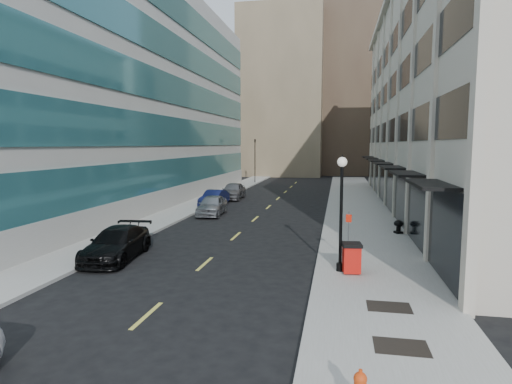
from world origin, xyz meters
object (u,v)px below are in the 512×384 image
at_px(lamppost, 341,203).
at_px(car_silver_sedan, 212,205).
at_px(sign_post, 349,228).
at_px(trash_bin, 351,257).
at_px(traffic_signal, 255,142).
at_px(car_grey_sedan, 233,191).
at_px(car_black_pickup, 117,244).
at_px(urn_planter, 399,225).
at_px(car_blue_sedan, 214,198).

bearing_deg(lamppost, car_silver_sedan, 125.51).
height_order(car_silver_sedan, sign_post, sign_post).
bearing_deg(trash_bin, sign_post, 84.91).
height_order(traffic_signal, car_grey_sedan, traffic_signal).
distance_m(car_black_pickup, urn_planter, 15.93).
bearing_deg(traffic_signal, car_blue_sedan, -88.20).
distance_m(traffic_signal, lamppost, 42.15).
relative_size(traffic_signal, sign_post, 3.12).
bearing_deg(car_grey_sedan, car_silver_sedan, -87.47).
bearing_deg(urn_planter, car_grey_sedan, 133.18).
relative_size(lamppost, urn_planter, 6.19).
xyz_separation_m(car_blue_sedan, car_grey_sedan, (0.51, 4.89, 0.13)).
bearing_deg(car_silver_sedan, car_blue_sedan, 100.73).
height_order(car_black_pickup, lamppost, lamppost).
distance_m(car_silver_sedan, urn_planter, 13.98).
bearing_deg(sign_post, lamppost, -87.80).
distance_m(traffic_signal, sign_post, 40.52).
xyz_separation_m(car_silver_sedan, car_grey_sedan, (-0.73, 9.62, 0.05)).
xyz_separation_m(traffic_signal, trash_bin, (11.99, -40.66, -4.89)).
distance_m(car_black_pickup, trash_bin, 10.86).
bearing_deg(car_black_pickup, urn_planter, 23.96).
bearing_deg(trash_bin, car_blue_sedan, 114.01).
bearing_deg(car_grey_sedan, trash_bin, -66.98).
bearing_deg(traffic_signal, sign_post, -72.83).
distance_m(car_silver_sedan, car_blue_sedan, 4.89).
relative_size(car_silver_sedan, trash_bin, 3.61).
distance_m(car_grey_sedan, sign_post, 23.70).
xyz_separation_m(trash_bin, sign_post, (-0.09, 2.15, 0.78)).
relative_size(traffic_signal, car_silver_sedan, 1.54).
bearing_deg(car_grey_sedan, urn_planter, -48.65).
relative_size(traffic_signal, car_black_pickup, 1.37).
relative_size(car_silver_sedan, sign_post, 2.02).
bearing_deg(trash_bin, lamppost, 146.92).
xyz_separation_m(traffic_signal, lamppost, (11.54, -40.45, -2.71)).
distance_m(traffic_signal, trash_bin, 42.68).
bearing_deg(urn_planter, trash_bin, -109.08).
relative_size(traffic_signal, car_grey_sedan, 1.44).
distance_m(car_black_pickup, sign_post, 10.88).
xyz_separation_m(car_black_pickup, car_grey_sedan, (0.05, 22.59, 0.09)).
bearing_deg(urn_planter, lamppost, -112.25).
height_order(car_silver_sedan, urn_planter, car_silver_sedan).
bearing_deg(car_black_pickup, car_silver_sedan, 80.66).
bearing_deg(car_black_pickup, sign_post, 1.87).
distance_m(car_black_pickup, car_silver_sedan, 12.99).
distance_m(car_blue_sedan, urn_planter, 17.30).
relative_size(car_black_pickup, trash_bin, 4.06).
bearing_deg(lamppost, urn_planter, 67.75).
distance_m(car_grey_sedan, urn_planter, 20.12).
bearing_deg(traffic_signal, urn_planter, -64.96).
bearing_deg(car_grey_sedan, car_black_pickup, -91.97).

